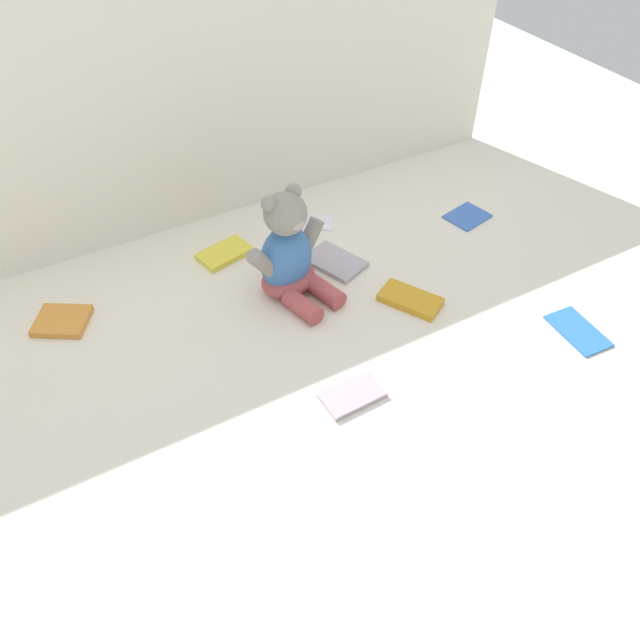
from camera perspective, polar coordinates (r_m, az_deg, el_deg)
The scene contains 11 objects.
ground_plane at distance 1.29m, azimuth -2.78°, elevation -0.72°, with size 3.20×3.20×0.00m, color silver.
backdrop_drape at distance 1.48m, azimuth -11.92°, elevation 19.16°, with size 1.69×0.03×0.61m, color #EFE4D0.
teddy_bear at distance 1.32m, azimuth -2.90°, elevation 5.88°, with size 0.21×0.20×0.25m.
book_case_0 at distance 1.40m, azimuth -22.62°, elevation -0.08°, with size 0.09×0.11×0.01m, color orange.
book_case_1 at distance 1.48m, azimuth -8.76°, elevation 6.08°, with size 0.07×0.12×0.01m, color yellow.
book_case_2 at distance 1.64m, azimuth 13.39°, elevation 9.31°, with size 0.08×0.10×0.01m, color #3A66C0.
book_case_3 at distance 1.38m, azimuth 22.64°, elevation -0.86°, with size 0.08×0.13×0.01m, color #2A64B8.
book_case_4 at distance 1.58m, azimuth -1.20°, elevation 9.12°, with size 0.07×0.13×0.01m, color white.
book_case_5 at distance 1.16m, azimuth 2.96°, elevation -6.91°, with size 0.07×0.11×0.01m, color #A7919F.
book_case_6 at distance 1.44m, azimuth 1.39°, elevation 5.36°, with size 0.09×0.13×0.01m, color #A69EA7.
book_case_7 at distance 1.35m, azimuth 8.29°, elevation 1.87°, with size 0.07×0.13×0.02m, color orange.
Camera 1 is at (-0.39, -0.83, 0.91)m, focal length 34.83 mm.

